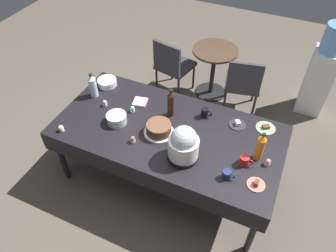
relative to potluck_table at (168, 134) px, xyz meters
name	(u,v)px	position (x,y,z in m)	size (l,w,h in m)	color
ground	(168,176)	(0.00, 0.00, -0.69)	(9.00, 9.00, 0.00)	brown
potluck_table	(168,134)	(0.00, 0.00, 0.00)	(2.20, 1.10, 0.75)	black
frosted_layer_cake	(159,129)	(-0.06, -0.07, 0.12)	(0.29, 0.29, 0.11)	silver
slow_cooker	(183,145)	(0.26, -0.26, 0.23)	(0.28, 0.28, 0.36)	black
glass_salad_bowl	(117,119)	(-0.50, -0.11, 0.11)	(0.20, 0.20, 0.09)	#B2C6BC
ceramic_snack_bowl	(107,82)	(-0.91, 0.36, 0.10)	(0.21, 0.21, 0.07)	silver
dessert_plate_charcoal	(237,124)	(0.59, 0.34, 0.07)	(0.17, 0.17, 0.05)	#2D2D33
dessert_plate_sage	(266,128)	(0.86, 0.41, 0.07)	(0.19, 0.19, 0.04)	#8CA87F
dessert_plate_coral	(256,184)	(0.92, -0.28, 0.07)	(0.15, 0.15, 0.05)	#E07266
cupcake_vanilla	(133,139)	(-0.23, -0.28, 0.09)	(0.05, 0.05, 0.07)	beige
cupcake_lemon	(105,103)	(-0.75, 0.05, 0.09)	(0.05, 0.05, 0.07)	beige
cupcake_cocoa	(132,109)	(-0.44, 0.09, 0.09)	(0.05, 0.05, 0.07)	beige
cupcake_rose	(268,162)	(0.96, -0.03, 0.09)	(0.05, 0.05, 0.07)	beige
cupcake_berry	(61,128)	(-0.93, -0.44, 0.09)	(0.05, 0.05, 0.07)	beige
soda_bottle_water	(93,86)	(-0.94, 0.15, 0.19)	(0.08, 0.08, 0.28)	silver
soda_bottle_cola	(171,103)	(-0.06, 0.21, 0.21)	(0.07, 0.07, 0.32)	#33190F
soda_bottle_orange_juice	(260,147)	(0.87, 0.01, 0.21)	(0.07, 0.07, 0.31)	orange
coffee_mug_black	(205,113)	(0.26, 0.32, 0.11)	(0.12, 0.07, 0.10)	black
coffee_mug_navy	(227,175)	(0.68, -0.31, 0.10)	(0.11, 0.07, 0.08)	navy
coffee_mug_red	(245,161)	(0.78, -0.11, 0.11)	(0.12, 0.08, 0.09)	#B2231E
paper_napkin_stack	(140,102)	(-0.43, 0.24, 0.07)	(0.14, 0.14, 0.02)	pink
maroon_chair_left	(172,64)	(-0.57, 1.39, -0.20)	(0.52, 0.52, 0.85)	#333338
maroon_chair_right	(243,82)	(0.42, 1.39, -0.20)	(0.52, 0.52, 0.85)	#333338
round_cafe_table	(214,64)	(-0.05, 1.62, -0.19)	(0.60, 0.60, 0.72)	#473323
water_cooler	(321,73)	(1.28, 1.85, -0.10)	(0.32, 0.32, 1.24)	silver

